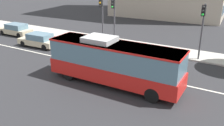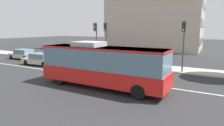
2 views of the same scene
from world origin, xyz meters
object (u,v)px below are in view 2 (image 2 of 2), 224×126
Objects in this scene: transit_bus at (102,64)px; traffic_light_mid_block at (106,36)px; sedan_beige at (23,54)px; traffic_light_near_corner at (184,38)px; traffic_light_far_corner at (96,36)px; sedan_beige_ahead at (40,59)px.

transit_bus is 9.51m from traffic_light_mid_block.
traffic_light_near_corner is at bearing -176.11° from sedan_beige.
traffic_light_near_corner is 1.00× the size of traffic_light_far_corner.
traffic_light_far_corner reaches higher than sedan_beige.
traffic_light_near_corner is 8.96m from traffic_light_mid_block.
sedan_beige_ahead is (-11.69, 4.12, -1.09)m from transit_bus.
sedan_beige is 0.87× the size of traffic_light_mid_block.
traffic_light_near_corner reaches higher than sedan_beige.
traffic_light_near_corner is at bearing 93.34° from traffic_light_mid_block.
traffic_light_near_corner is at bearing -168.87° from sedan_beige_ahead.
traffic_light_mid_block is (13.27, 1.91, 2.84)m from sedan_beige.
transit_bus is 18.95m from sedan_beige.
traffic_light_far_corner reaches higher than sedan_beige_ahead.
traffic_light_far_corner is (11.81, 1.87, 2.84)m from sedan_beige.
transit_bus reaches higher than sedan_beige_ahead.
sedan_beige is 0.87× the size of traffic_light_far_corner.
sedan_beige is at bearing -21.63° from sedan_beige_ahead.
sedan_beige_ahead is 7.46m from traffic_light_far_corner.
transit_bus is 1.92× the size of traffic_light_far_corner.
sedan_beige_ahead is (6.18, -2.11, 0.00)m from sedan_beige.
transit_bus is 1.92× the size of traffic_light_mid_block.
traffic_light_mid_block is (7.09, 4.02, 2.84)m from sedan_beige_ahead.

